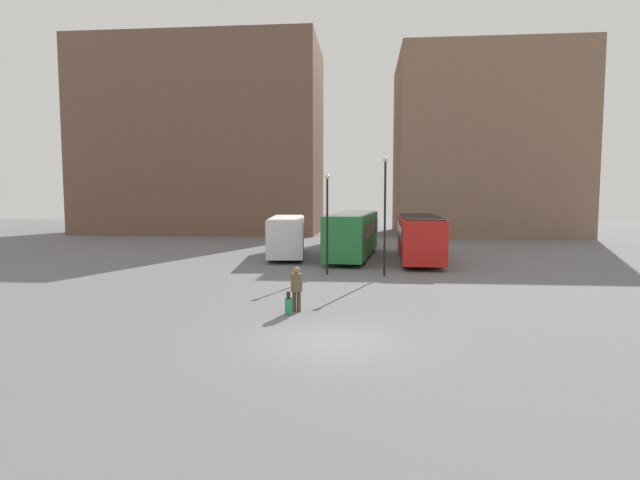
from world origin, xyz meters
name	(u,v)px	position (x,y,z in m)	size (l,w,h in m)	color
ground_plane	(331,341)	(0.00, 0.00, 0.00)	(160.00, 160.00, 0.00)	slate
building_block_left	(204,141)	(-19.09, 46.39, 11.42)	(28.73, 13.68, 22.84)	brown
building_block_right	(482,147)	(14.70, 46.39, 10.33)	(19.95, 16.19, 20.66)	#7F604C
bus_0	(287,235)	(-4.72, 21.36, 1.59)	(3.42, 9.24, 2.94)	silver
bus_1	(354,233)	(0.16, 21.33, 1.78)	(3.77, 12.20, 3.27)	#237A38
bus_2	(419,236)	(4.71, 20.14, 1.69)	(3.05, 11.50, 3.10)	red
traveler	(297,285)	(-1.59, 3.76, 1.03)	(0.47, 0.47, 1.73)	#4C3828
suitcase	(289,306)	(-1.82, 3.30, 0.31)	(0.27, 0.33, 0.88)	#28844C
lamp_post_0	(327,216)	(-1.13, 13.09, 3.32)	(0.28, 0.28, 5.64)	black
lamp_post_1	(385,208)	(2.07, 12.72, 3.79)	(0.28, 0.28, 6.55)	black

